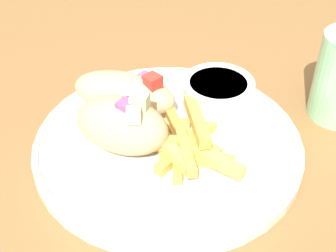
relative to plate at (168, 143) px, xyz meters
The scene contains 6 objects.
table 0.09m from the plate, 61.61° to the left, with size 1.22×1.22×0.77m.
plate is the anchor object (origin of this frame).
pita_sandwich_near 0.06m from the plate, 138.74° to the right, with size 0.11×0.08×0.07m.
pita_sandwich_far 0.08m from the plate, 161.45° to the left, with size 0.14×0.08×0.06m.
fries_pile 0.03m from the plate, 22.75° to the right, with size 0.14×0.12×0.04m.
sauce_ramekin 0.09m from the plate, 73.51° to the left, with size 0.09×0.09×0.04m.
Camera 1 is at (0.19, -0.36, 1.13)m, focal length 50.00 mm.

